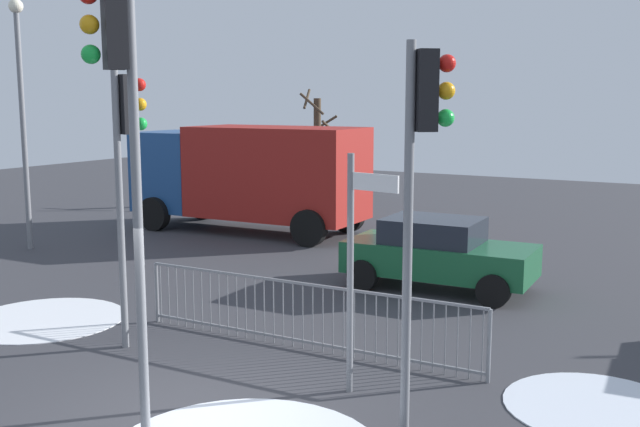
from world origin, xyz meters
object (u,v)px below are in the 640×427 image
Objects in this scene: traffic_light_foreground_right at (121,109)px; traffic_light_foreground_left at (422,151)px; car_green_near at (438,252)px; street_lamp at (21,98)px; delivery_truck at (250,173)px; traffic_light_rear_right at (126,145)px; direction_sign_post at (354,262)px; bare_tree_centre at (318,145)px.

traffic_light_foreground_right is 1.15× the size of traffic_light_foreground_left.
street_lamp is (-10.76, -1.34, 3.16)m from car_green_near.
delivery_truck reaches higher than car_green_near.
car_green_near is (2.97, 5.74, -2.43)m from traffic_light_rear_right.
direction_sign_post is (-1.17, 0.65, -1.53)m from traffic_light_foreground_left.
traffic_light_rear_right is 17.20m from bare_tree_centre.
bare_tree_centre is (-8.77, 10.42, 1.37)m from car_green_near.
street_lamp is (-7.79, 4.40, 0.73)m from traffic_light_rear_right.
direction_sign_post is 12.70m from street_lamp.
car_green_near is (-2.13, 6.39, -2.55)m from traffic_light_foreground_left.
traffic_light_foreground_left is at bearing -17.57° from direction_sign_post.
traffic_light_foreground_right is 3.31m from traffic_light_foreground_left.
traffic_light_foreground_left is 13.77m from delivery_truck.
traffic_light_foreground_right is 20.54m from bare_tree_centre.
car_green_near is at bearing 7.10° from street_lamp.
delivery_truck is at bearing 54.36° from street_lamp.
traffic_light_rear_right reaches higher than bare_tree_centre.
bare_tree_centre is (-10.90, 16.81, -1.18)m from traffic_light_foreground_left.
street_lamp reaches higher than direction_sign_post.
car_green_near is at bearing 79.81° from traffic_light_rear_right.
traffic_light_rear_right is 3.60m from traffic_light_foreground_right.
street_lamp is (-10.24, 6.98, 0.13)m from traffic_light_foreground_right.
direction_sign_post is (3.93, -0.00, -1.40)m from traffic_light_rear_right.
street_lamp reaches higher than traffic_light_rear_right.
traffic_light_foreground_left reaches higher than traffic_light_rear_right.
traffic_light_foreground_left is at bearing -108.63° from traffic_light_foreground_right.
bare_tree_centre is at bearing 128.36° from car_green_near.
bare_tree_centre is at bearing 126.91° from traffic_light_rear_right.
traffic_light_rear_right is at bearing -137.41° from traffic_light_foreground_left.
car_green_near is 0.60× the size of street_lamp.
street_lamp is (-11.72, 4.40, 2.13)m from direction_sign_post.
direction_sign_post reaches higher than car_green_near.
traffic_light_foreground_right is at bearing -34.26° from street_lamp.
traffic_light_foreground_left is (5.09, -0.65, 0.13)m from traffic_light_rear_right.
bare_tree_centre reaches higher than delivery_truck.
traffic_light_rear_right is at bearing -29.43° from street_lamp.
car_green_near is at bearing -58.28° from traffic_light_foreground_right.
bare_tree_centre is (-1.57, 6.80, 0.40)m from delivery_truck.
traffic_light_rear_right is 1.02× the size of bare_tree_centre.
traffic_light_foreground_left is 1.18× the size of car_green_near.
traffic_light_rear_right is 10.38m from delivery_truck.
car_green_near is 11.30m from street_lamp.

